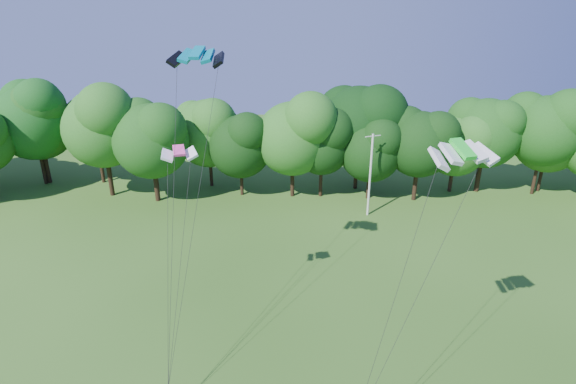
{
  "coord_description": "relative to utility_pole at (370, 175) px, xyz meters",
  "views": [
    {
      "loc": [
        0.32,
        -13.66,
        20.04
      ],
      "look_at": [
        -0.91,
        13.0,
        9.34
      ],
      "focal_mm": 28.0,
      "sensor_mm": 36.0,
      "label": 1
    }
  ],
  "objects": [
    {
      "name": "utility_pole",
      "position": [
        0.0,
        0.0,
        0.0
      ],
      "size": [
        1.64,
        0.81,
        8.83
      ],
      "rotation": [
        0.0,
        0.0,
        0.43
      ],
      "color": "silver",
      "rests_on": "ground"
    },
    {
      "name": "tree_back_east",
      "position": [
        21.39,
        7.95,
        3.05
      ],
      "size": [
        8.34,
        8.34,
        12.14
      ],
      "color": "#322514",
      "rests_on": "ground"
    },
    {
      "name": "tree_back_center",
      "position": [
        -0.58,
        7.82,
        4.84
      ],
      "size": [
        10.31,
        10.31,
        14.99
      ],
      "color": "#302313",
      "rests_on": "ground"
    },
    {
      "name": "kite_teal",
      "position": [
        -12.92,
        -17.15,
        13.36
      ],
      "size": [
        3.27,
        1.71,
        0.71
      ],
      "rotation": [
        0.0,
        0.0,
        -0.1
      ],
      "color": "#046F86",
      "rests_on": "ground"
    },
    {
      "name": "kite_pink",
      "position": [
        -13.9,
        -19.2,
        8.11
      ],
      "size": [
        2.21,
        1.57,
        0.48
      ],
      "rotation": [
        0.0,
        0.0,
        0.34
      ],
      "color": "#FF46A4",
      "rests_on": "ground"
    },
    {
      "name": "kite_green",
      "position": [
        0.47,
        -24.18,
        9.86
      ],
      "size": [
        3.3,
        2.32,
        0.71
      ],
      "rotation": [
        0.0,
        0.0,
        0.36
      ],
      "color": "#20DB2F",
      "rests_on": "ground"
    },
    {
      "name": "tree_back_west",
      "position": [
        -39.35,
        7.59,
        4.28
      ],
      "size": [
        9.69,
        9.69,
        14.09
      ],
      "color": "black",
      "rests_on": "ground"
    }
  ]
}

